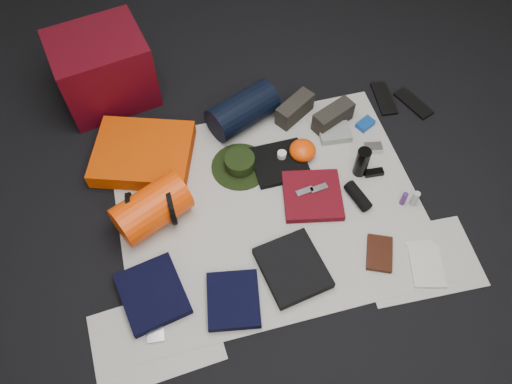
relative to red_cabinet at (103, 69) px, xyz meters
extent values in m
cube|color=black|center=(0.74, -1.03, -0.23)|extent=(4.50, 4.50, 0.02)
cube|color=silver|center=(0.74, -1.03, -0.21)|extent=(1.60, 1.30, 0.01)
cube|color=silver|center=(0.04, -1.58, -0.22)|extent=(0.61, 0.44, 0.00)
cube|color=silver|center=(1.39, -1.53, -0.22)|extent=(0.60, 0.43, 0.00)
cube|color=#4D0510|center=(0.00, 0.00, 0.00)|extent=(0.59, 0.53, 0.43)
cube|color=#E34302|center=(0.13, -0.55, -0.16)|extent=(0.65, 0.59, 0.10)
cylinder|color=#F83F04|center=(0.13, -0.96, -0.10)|extent=(0.44, 0.36, 0.22)
cylinder|color=black|center=(0.03, -0.96, -0.10)|extent=(0.02, 0.22, 0.22)
cylinder|color=black|center=(0.23, -0.96, -0.10)|extent=(0.02, 0.22, 0.22)
cylinder|color=black|center=(0.74, -0.43, -0.11)|extent=(0.45, 0.35, 0.21)
cylinder|color=black|center=(0.64, -0.74, -0.21)|extent=(0.33, 0.33, 0.01)
cylinder|color=black|center=(0.64, -0.74, -0.17)|extent=(0.17, 0.17, 0.07)
cube|color=#292720|center=(1.05, -0.46, -0.15)|extent=(0.26, 0.22, 0.13)
cube|color=#292720|center=(1.25, -0.57, -0.15)|extent=(0.27, 0.19, 0.13)
cube|color=black|center=(1.63, -0.46, -0.21)|extent=(0.13, 0.28, 0.01)
cube|color=black|center=(1.79, -0.55, -0.21)|extent=(0.18, 0.27, 0.01)
cube|color=black|center=(0.06, -1.38, -0.19)|extent=(0.34, 0.38, 0.05)
cube|color=black|center=(0.42, -1.50, -0.19)|extent=(0.29, 0.32, 0.04)
cube|color=black|center=(0.75, -1.42, -0.19)|extent=(0.34, 0.38, 0.05)
cube|color=black|center=(0.86, -0.78, -0.20)|extent=(0.30, 0.28, 0.03)
cube|color=#5A0913|center=(0.97, -1.04, -0.19)|extent=(0.37, 0.37, 0.04)
ellipsoid|color=#F83F04|center=(1.01, -0.75, -0.16)|extent=(0.17, 0.17, 0.10)
cube|color=gray|center=(1.23, -0.66, -0.19)|extent=(0.19, 0.15, 0.04)
cylinder|color=black|center=(1.28, -0.94, -0.12)|extent=(0.09, 0.09, 0.19)
cylinder|color=black|center=(1.21, -1.11, -0.18)|extent=(0.11, 0.18, 0.07)
cube|color=#B7B6BB|center=(1.41, -0.82, -0.19)|extent=(0.11, 0.08, 0.04)
cube|color=navy|center=(1.44, -0.64, -0.19)|extent=(0.12, 0.11, 0.03)
cylinder|color=#461F65|center=(1.43, -1.19, -0.17)|extent=(0.03, 0.03, 0.09)
cylinder|color=#9DA29D|center=(1.49, -1.21, -0.16)|extent=(0.04, 0.04, 0.10)
cube|color=black|center=(1.20, -1.45, -0.20)|extent=(0.19, 0.23, 0.03)
cube|color=beige|center=(1.40, -1.57, -0.21)|extent=(0.21, 0.27, 0.01)
cube|color=beige|center=(1.41, -1.52, -0.21)|extent=(0.17, 0.21, 0.01)
cube|color=black|center=(1.35, -0.98, -0.20)|extent=(0.11, 0.05, 0.03)
cube|color=#B7B6BB|center=(0.04, -1.56, -0.20)|extent=(0.09, 0.09, 0.01)
cylinder|color=silver|center=(0.88, -0.75, -0.16)|extent=(0.05, 0.05, 0.04)
cube|color=#B7B6BB|center=(0.93, -1.02, -0.16)|extent=(0.10, 0.05, 0.01)
cube|color=#B7B6BB|center=(1.01, -1.02, -0.16)|extent=(0.10, 0.05, 0.01)
camera|label=1|loc=(0.32, -2.33, 2.10)|focal=35.00mm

